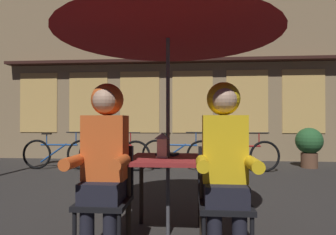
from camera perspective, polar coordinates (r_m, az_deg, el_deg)
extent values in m
cube|color=maroon|center=(2.70, -0.01, -8.44)|extent=(0.72, 0.72, 0.04)
cylinder|color=#2D2319|center=(2.52, -8.02, -17.61)|extent=(0.04, 0.04, 0.70)
cylinder|color=#2D2319|center=(2.47, 6.92, -18.01)|extent=(0.04, 0.04, 0.70)
cylinder|color=#2D2319|center=(3.11, -5.40, -14.33)|extent=(0.04, 0.04, 0.70)
cylinder|color=#2D2319|center=(3.06, 6.48, -14.53)|extent=(0.04, 0.04, 0.70)
cylinder|color=#4C4C51|center=(2.67, -0.01, 0.16)|extent=(0.04, 0.04, 2.25)
cone|color=maroon|center=(2.84, -0.01, 19.38)|extent=(2.10, 2.10, 0.38)
cube|color=white|center=(2.69, -1.17, -7.90)|extent=(0.11, 0.11, 0.02)
cube|color=white|center=(2.68, -1.17, -6.03)|extent=(0.09, 0.09, 0.16)
pyramid|color=white|center=(2.67, -1.17, -3.74)|extent=(0.11, 0.11, 0.06)
cube|color=black|center=(2.42, -12.82, -16.40)|extent=(0.40, 0.40, 0.04)
cylinder|color=black|center=(2.60, -7.82, -20.45)|extent=(0.03, 0.03, 0.41)
cylinder|color=black|center=(2.69, -15.33, -19.74)|extent=(0.03, 0.03, 0.41)
cube|color=black|center=(2.54, -11.53, -10.31)|extent=(0.40, 0.03, 0.42)
cube|color=black|center=(2.33, 11.42, -17.03)|extent=(0.40, 0.40, 0.04)
cylinder|color=black|center=(2.58, 14.96, -20.60)|extent=(0.03, 0.03, 0.41)
cylinder|color=black|center=(2.55, 6.89, -20.89)|extent=(0.03, 0.03, 0.41)
cube|color=black|center=(2.46, 10.90, -10.66)|extent=(0.40, 0.03, 0.42)
cylinder|color=black|center=(2.35, -11.58, -22.20)|extent=(0.11, 0.11, 0.45)
cylinder|color=black|center=(2.40, -16.02, -21.69)|extent=(0.11, 0.11, 0.45)
cube|color=black|center=(2.40, -12.82, -14.10)|extent=(0.32, 0.36, 0.16)
cube|color=#E05B23|center=(2.38, -12.51, -5.89)|extent=(0.34, 0.22, 0.52)
cylinder|color=#E05B23|center=(2.13, -9.61, -8.96)|extent=(0.09, 0.30, 0.09)
cylinder|color=#E05B23|center=(2.25, -18.64, -8.50)|extent=(0.09, 0.30, 0.09)
sphere|color=tan|center=(2.37, -12.49, 3.41)|extent=(0.21, 0.21, 0.21)
sphere|color=#E05B23|center=(2.42, -12.13, 3.56)|extent=(0.27, 0.27, 0.27)
cube|color=black|center=(2.30, 11.41, -14.65)|extent=(0.32, 0.36, 0.16)
cube|color=yellow|center=(2.29, 11.28, -6.11)|extent=(0.34, 0.22, 0.52)
cylinder|color=yellow|center=(2.11, 16.89, -9.02)|extent=(0.09, 0.30, 0.09)
cylinder|color=yellow|center=(2.07, 6.95, -9.22)|extent=(0.09, 0.30, 0.09)
sphere|color=tan|center=(2.28, 11.26, 3.57)|extent=(0.21, 0.21, 0.21)
sphere|color=yellow|center=(2.33, 11.12, 3.72)|extent=(0.27, 0.27, 0.27)
cube|color=#937A56|center=(8.34, -0.24, 13.37)|extent=(10.00, 0.60, 6.20)
cube|color=#E0B260|center=(8.92, -24.64, 2.76)|extent=(1.10, 0.02, 1.70)
cube|color=#E0B260|center=(8.29, -15.78, 2.97)|extent=(1.10, 0.02, 1.70)
cube|color=#E0B260|center=(7.90, -5.75, 3.13)|extent=(1.10, 0.02, 1.70)
cube|color=#E0B260|center=(7.77, 4.96, 3.19)|extent=(1.10, 0.02, 1.70)
cube|color=#E0B260|center=(7.91, 15.67, 3.14)|extent=(1.10, 0.02, 1.70)
cube|color=#E0B260|center=(8.31, 25.66, 3.00)|extent=(1.10, 0.02, 1.70)
cube|color=#331914|center=(7.81, -0.53, 11.32)|extent=(9.00, 0.36, 0.08)
torus|color=black|center=(6.59, -17.07, -7.17)|extent=(0.66, 0.06, 0.66)
torus|color=black|center=(7.02, -24.93, -6.74)|extent=(0.66, 0.06, 0.66)
cylinder|color=#1E4C93|center=(6.77, -21.12, -5.16)|extent=(0.84, 0.05, 0.04)
cylinder|color=#1E4C93|center=(6.84, -22.06, -6.64)|extent=(0.61, 0.05, 0.44)
cylinder|color=#1E4C93|center=(6.88, -23.28, -4.07)|extent=(0.02, 0.02, 0.24)
cube|color=black|center=(6.88, -23.28, -2.99)|extent=(0.20, 0.08, 0.04)
cylinder|color=#1E4C93|center=(6.60, -18.06, -4.07)|extent=(0.02, 0.02, 0.28)
cylinder|color=black|center=(6.60, -18.06, -2.86)|extent=(0.44, 0.03, 0.02)
torus|color=black|center=(6.15, -6.50, -7.67)|extent=(0.66, 0.14, 0.66)
torus|color=black|center=(6.56, -15.01, -7.21)|extent=(0.66, 0.14, 0.66)
cylinder|color=maroon|center=(6.32, -10.89, -5.52)|extent=(0.83, 0.15, 0.04)
cylinder|color=maroon|center=(6.38, -11.91, -7.10)|extent=(0.60, 0.12, 0.44)
cylinder|color=maroon|center=(6.43, -13.23, -4.36)|extent=(0.02, 0.02, 0.24)
cube|color=black|center=(6.42, -13.22, -3.20)|extent=(0.21, 0.11, 0.04)
cylinder|color=maroon|center=(6.16, -7.58, -4.35)|extent=(0.02, 0.02, 0.28)
cylinder|color=black|center=(6.15, -7.57, -3.05)|extent=(0.44, 0.09, 0.02)
torus|color=black|center=(6.23, 6.80, -7.58)|extent=(0.66, 0.13, 0.66)
torus|color=black|center=(6.40, -2.42, -7.40)|extent=(0.66, 0.13, 0.66)
cylinder|color=#1E4C93|center=(6.27, 2.13, -5.57)|extent=(0.83, 0.14, 0.04)
cylinder|color=#1E4C93|center=(6.31, 1.02, -7.19)|extent=(0.61, 0.11, 0.44)
cylinder|color=#1E4C93|center=(6.32, -0.44, -4.44)|extent=(0.02, 0.02, 0.24)
cube|color=black|center=(6.31, -0.44, -3.26)|extent=(0.21, 0.10, 0.04)
cylinder|color=#1E4C93|center=(6.21, 5.66, -4.32)|extent=(0.02, 0.02, 0.28)
cylinder|color=black|center=(6.20, 5.66, -3.03)|extent=(0.44, 0.08, 0.02)
torus|color=black|center=(6.35, 18.93, -7.42)|extent=(0.66, 0.13, 0.66)
torus|color=black|center=(6.06, 9.83, -7.77)|extent=(0.66, 0.13, 0.66)
cylinder|color=maroon|center=(6.17, 14.48, -5.64)|extent=(0.83, 0.14, 0.04)
cylinder|color=maroon|center=(6.15, 13.39, -7.35)|extent=(0.61, 0.11, 0.44)
cylinder|color=maroon|center=(6.08, 11.90, -4.58)|extent=(0.02, 0.02, 0.24)
cube|color=black|center=(6.07, 11.89, -3.36)|extent=(0.21, 0.10, 0.04)
cylinder|color=maroon|center=(6.28, 17.88, -4.25)|extent=(0.02, 0.02, 0.28)
cylinder|color=black|center=(6.27, 17.88, -2.98)|extent=(0.44, 0.08, 0.02)
cube|color=black|center=(2.85, -0.12, -7.40)|extent=(0.23, 0.19, 0.02)
cylinder|color=brown|center=(7.32, 26.60, -7.73)|extent=(0.36, 0.36, 0.34)
sphere|color=#285B2D|center=(7.28, 26.58, -4.22)|extent=(0.60, 0.60, 0.60)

